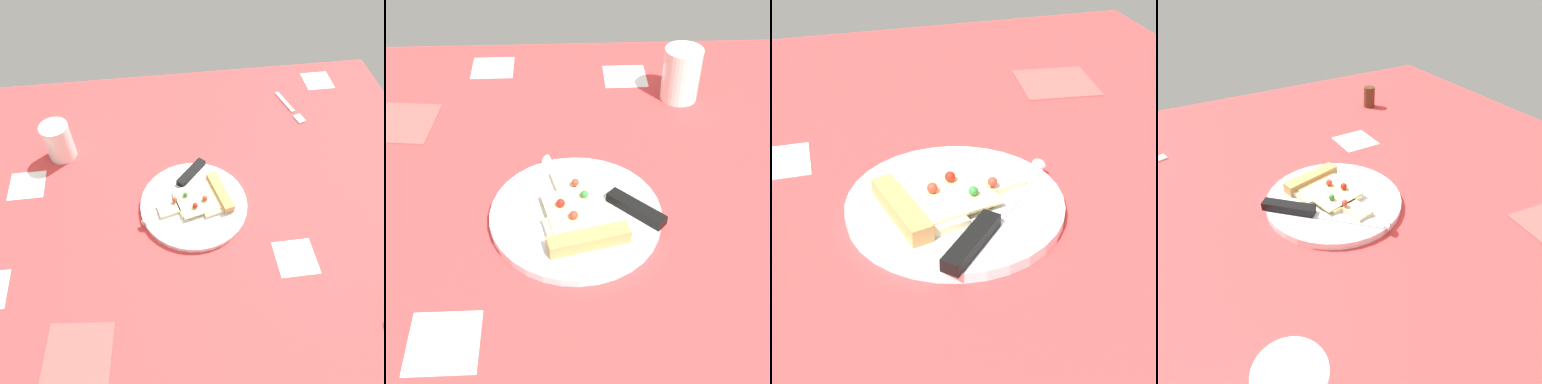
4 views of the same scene
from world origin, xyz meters
The scene contains 5 objects.
ground_plane centered at (-0.02, 0.02, -1.50)cm, with size 124.81×124.81×3.00cm.
plate centered at (-4.65, 7.04, 0.71)cm, with size 26.38×26.38×1.43cm, color silver.
pizza_slice centered at (-2.16, 7.63, 2.23)cm, with size 18.74×13.18×2.62cm.
knife centered at (-7.28, 12.89, 2.03)cm, with size 18.05×18.85×2.45cm.
napkin centered at (-31.53, -25.45, 0.20)cm, with size 13.00×13.00×0.40cm, color #E54C47.
Camera 3 is at (9.37, 62.44, 41.02)cm, focal length 53.99 mm.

